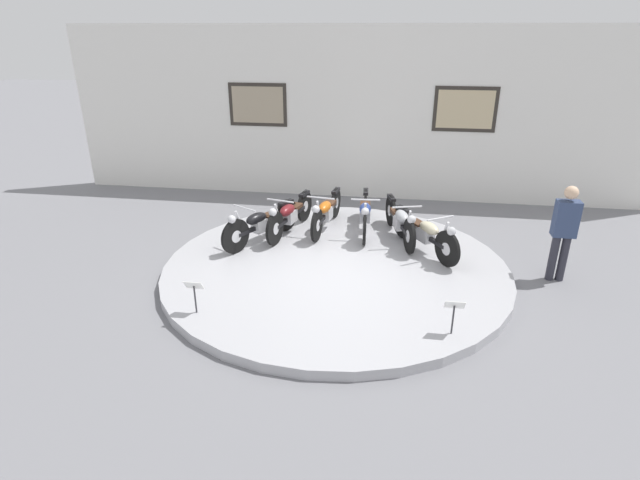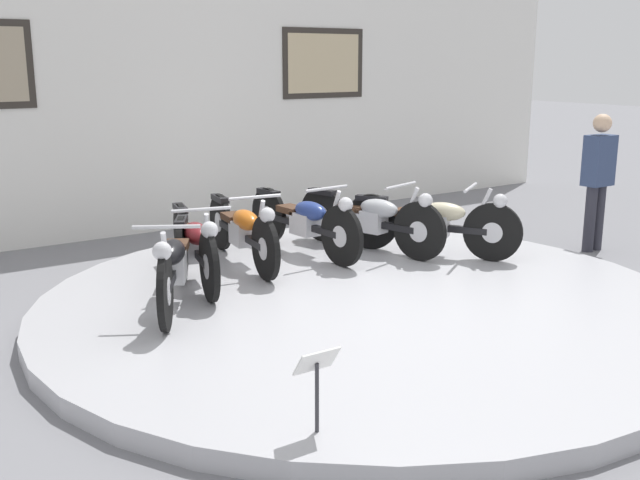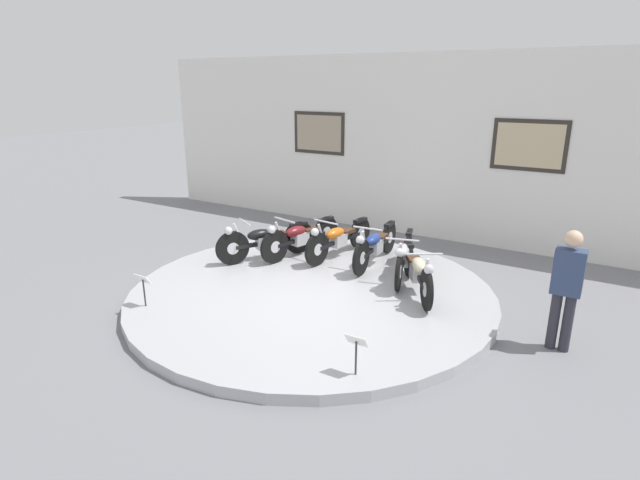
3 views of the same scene
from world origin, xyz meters
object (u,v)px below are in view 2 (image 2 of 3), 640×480
motorcycle_maroon (195,243)px  info_placard_front_left (317,372)px  motorcycle_black (174,262)px  visitor_standing (598,175)px  motorcycle_silver (372,217)px  motorcycle_blue (305,220)px  motorcycle_orange (243,229)px  motorcycle_cream (434,221)px

motorcycle_maroon → info_placard_front_left: (-0.70, -3.13, -0.02)m
motorcycle_black → info_placard_front_left: motorcycle_black is taller
motorcycle_black → info_placard_front_left: bearing=-95.7°
info_placard_front_left → visitor_standing: visitor_standing is taller
info_placard_front_left → visitor_standing: bearing=21.5°
motorcycle_silver → info_placard_front_left: 4.22m
motorcycle_black → motorcycle_maroon: bearing=50.1°
motorcycle_blue → info_placard_front_left: size_ratio=3.88×
motorcycle_black → motorcycle_silver: (2.57, 0.53, -0.00)m
motorcycle_orange → motorcycle_cream: same height
motorcycle_cream → motorcycle_silver: bearing=130.0°
motorcycle_silver → visitor_standing: size_ratio=1.19×
motorcycle_maroon → motorcycle_blue: 1.48m
motorcycle_silver → motorcycle_cream: size_ratio=1.14×
motorcycle_maroon → visitor_standing: size_ratio=1.19×
motorcycle_silver → motorcycle_cream: (0.44, -0.53, -0.00)m
info_placard_front_left → motorcycle_black: bearing=84.3°
motorcycle_blue → motorcycle_silver: 0.75m
motorcycle_black → visitor_standing: size_ratio=1.08×
motorcycle_black → motorcycle_cream: 3.02m
motorcycle_black → motorcycle_orange: (1.12, 0.83, -0.00)m
motorcycle_orange → motorcycle_black: bearing=-143.5°
motorcycle_orange → info_placard_front_left: size_ratio=3.83×
motorcycle_maroon → visitor_standing: bearing=-12.0°
motorcycle_silver → visitor_standing: (2.58, -1.00, 0.38)m
motorcycle_blue → info_placard_front_left: (-2.15, -3.43, -0.02)m
motorcycle_orange → motorcycle_cream: 2.07m
motorcycle_cream → motorcycle_blue: bearing=143.6°
motorcycle_maroon → motorcycle_orange: size_ratio=0.99×
motorcycle_blue → info_placard_front_left: motorcycle_blue is taller
info_placard_front_left → motorcycle_orange: bearing=68.1°
motorcycle_silver → motorcycle_cream: bearing=-50.0°
motorcycle_cream → motorcycle_black: bearing=-180.0°
motorcycle_black → motorcycle_cream: bearing=0.0°
motorcycle_orange → motorcycle_blue: (0.77, 0.00, 0.00)m
motorcycle_maroon → visitor_standing: visitor_standing is taller
visitor_standing → motorcycle_blue: bearing=158.2°
motorcycle_cream → visitor_standing: bearing=-12.5°
motorcycle_black → motorcycle_silver: size_ratio=0.91×
motorcycle_maroon → motorcycle_orange: motorcycle_maroon is taller
motorcycle_cream → info_placard_front_left: size_ratio=3.30×
motorcycle_black → motorcycle_cream: size_ratio=1.04×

